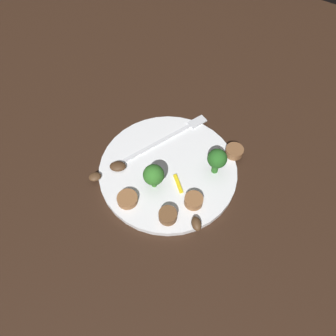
% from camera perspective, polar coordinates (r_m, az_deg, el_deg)
% --- Properties ---
extents(ground_plane, '(1.40, 1.40, 0.00)m').
position_cam_1_polar(ground_plane, '(0.56, 0.00, -0.60)').
color(ground_plane, black).
extents(plate, '(0.24, 0.24, 0.01)m').
position_cam_1_polar(plate, '(0.55, 0.00, -0.30)').
color(plate, white).
rests_on(plate, ground_plane).
extents(fork, '(0.17, 0.08, 0.00)m').
position_cam_1_polar(fork, '(0.59, 0.82, 6.01)').
color(fork, silver).
rests_on(fork, plate).
extents(broccoli_floret_0, '(0.03, 0.03, 0.05)m').
position_cam_1_polar(broccoli_floret_0, '(0.52, 8.92, 1.58)').
color(broccoli_floret_0, '#296420').
rests_on(broccoli_floret_0, plate).
extents(broccoli_floret_1, '(0.03, 0.03, 0.05)m').
position_cam_1_polar(broccoli_floret_1, '(0.50, -2.75, -1.24)').
color(broccoli_floret_1, '#347525').
rests_on(broccoli_floret_1, plate).
extents(sausage_slice_0, '(0.04, 0.04, 0.02)m').
position_cam_1_polar(sausage_slice_0, '(0.49, -0.03, -8.65)').
color(sausage_slice_0, brown).
rests_on(sausage_slice_0, plate).
extents(sausage_slice_1, '(0.04, 0.04, 0.01)m').
position_cam_1_polar(sausage_slice_1, '(0.51, 4.69, -5.93)').
color(sausage_slice_1, brown).
rests_on(sausage_slice_1, plate).
extents(sausage_slice_2, '(0.04, 0.04, 0.01)m').
position_cam_1_polar(sausage_slice_2, '(0.57, 11.97, 3.00)').
color(sausage_slice_2, brown).
rests_on(sausage_slice_2, plate).
extents(sausage_slice_3, '(0.04, 0.04, 0.01)m').
position_cam_1_polar(sausage_slice_3, '(0.51, -7.40, -5.63)').
color(sausage_slice_3, brown).
rests_on(sausage_slice_3, plate).
extents(mushroom_0, '(0.03, 0.03, 0.01)m').
position_cam_1_polar(mushroom_0, '(0.49, 5.19, -10.06)').
color(mushroom_0, '#4C331E').
rests_on(mushroom_0, plate).
extents(mushroom_1, '(0.03, 0.03, 0.01)m').
position_cam_1_polar(mushroom_1, '(0.55, -13.17, -1.55)').
color(mushroom_1, '#4C331E').
rests_on(mushroom_1, plate).
extents(mushroom_2, '(0.03, 0.04, 0.01)m').
position_cam_1_polar(mushroom_2, '(0.55, -9.12, 0.32)').
color(mushroom_2, '#422B19').
rests_on(mushroom_2, plate).
extents(pepper_strip_0, '(0.03, 0.03, 0.00)m').
position_cam_1_polar(pepper_strip_0, '(0.53, 1.85, -2.86)').
color(pepper_strip_0, yellow).
rests_on(pepper_strip_0, plate).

